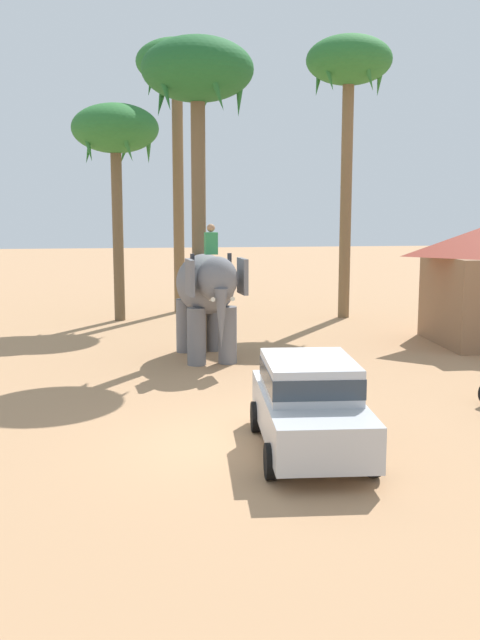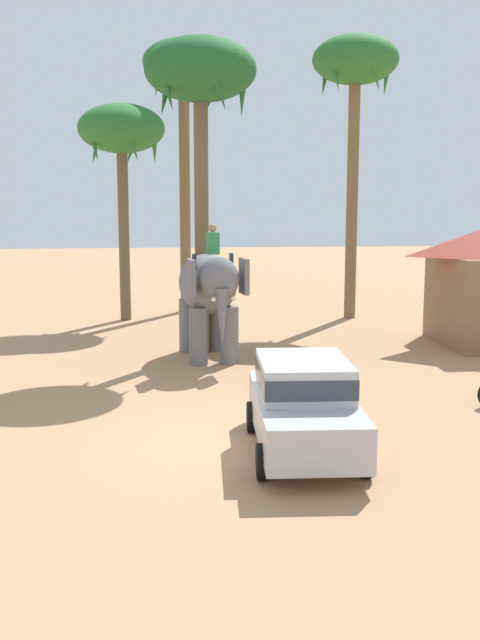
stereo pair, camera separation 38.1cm
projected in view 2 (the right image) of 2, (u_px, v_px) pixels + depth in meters
The scene contains 7 objects.
ground_plane at pixel (247, 444), 13.85m from camera, with size 120.00×120.00×0.00m, color tan.
car_sedan_foreground at pixel (304, 402), 13.31m from camera, with size 2.04×4.18×1.70m.
elephant_with_mahout at pixel (209, 290), 21.08m from camera, with size 1.99×3.97×3.88m.
palm_tree_behind_elephant at pixel (122, 135), 27.35m from camera, with size 3.20×3.20×8.04m.
palm_tree_near_hut at pixel (183, 74), 29.15m from camera, with size 3.20×3.20×10.78m.
palm_tree_left_of_road at pixel (355, 72), 27.51m from camera, with size 3.20×3.20×10.58m.
palm_tree_far_back at pixel (200, 81), 21.05m from camera, with size 3.20×3.20×9.08m.
Camera 2 is at (-1.51, -13.22, 4.49)m, focal length 41.66 mm.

